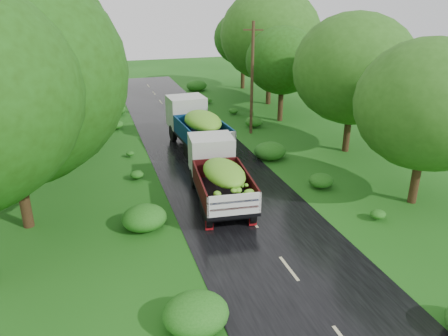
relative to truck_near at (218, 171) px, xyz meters
name	(u,v)px	position (x,y,z in m)	size (l,w,h in m)	color
road	(278,254)	(0.83, -5.46, -1.53)	(6.50, 80.00, 0.02)	black
road_lines	(268,241)	(0.83, -4.46, -1.51)	(0.12, 69.60, 0.00)	#BFB78C
truck_near	(218,171)	(0.00, 0.00, 0.00)	(2.91, 6.65, 2.71)	black
truck_far	(196,123)	(0.88, 8.03, 0.15)	(2.91, 7.24, 2.99)	black
utility_pole	(252,78)	(5.48, 9.87, 2.52)	(1.30, 0.64, 7.88)	#382616
trees_left	(23,42)	(-9.06, 11.03, 5.28)	(6.64, 34.16, 9.43)	black
trees_right	(299,54)	(9.80, 11.39, 3.79)	(5.12, 31.99, 8.04)	black
shrubs	(214,166)	(0.83, 3.54, -1.19)	(11.90, 44.00, 0.70)	#1D5B15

